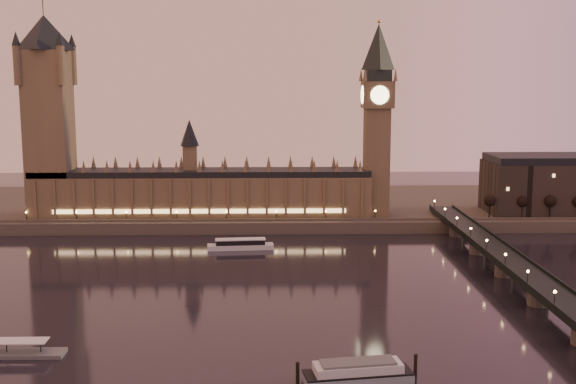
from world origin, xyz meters
The scene contains 11 objects.
ground centered at (0.00, 0.00, 0.00)m, with size 700.00×700.00×0.00m, color black.
far_embankment centered at (30.00, 165.00, 3.00)m, with size 560.00×130.00×6.00m, color #423D35.
palace_of_westminster centered at (-40.12, 120.99, 21.71)m, with size 180.00×26.62×52.00m.
victoria_tower centered at (-120.00, 121.00, 65.79)m, with size 31.68×31.68×118.00m.
big_ben centered at (53.99, 120.99, 63.95)m, with size 17.68×17.68×104.00m.
westminster_bridge centered at (91.61, 0.00, 5.52)m, with size 13.20×260.00×15.30m.
bare_tree_0 centered at (113.25, 109.00, 14.11)m, with size 5.36×5.36×10.89m.
bare_tree_1 centered at (129.30, 109.00, 14.11)m, with size 5.36×5.36×10.89m.
bare_tree_2 centered at (145.35, 109.00, 14.11)m, with size 5.36×5.36×10.89m.
cruise_boat_a centered at (-17.19, 68.48, 2.18)m, with size 31.44×9.19×4.96m.
moored_barge centered at (20.32, -82.61, 2.58)m, with size 33.05×12.21×6.12m.
Camera 1 is at (-2.33, -263.36, 79.72)m, focal length 45.00 mm.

